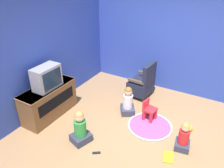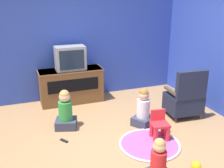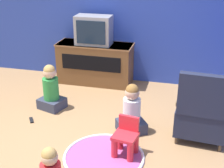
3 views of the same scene
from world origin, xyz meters
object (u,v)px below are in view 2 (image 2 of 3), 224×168
child_watching_center (158,163)px  remote_control (64,141)px  tv_cabinet (71,85)px  television (70,58)px  child_watching_left (65,112)px  child_watching_right (143,109)px  black_armchair (185,99)px  yellow_kid_chair (159,127)px  toy_ball (196,166)px

child_watching_center → remote_control: child_watching_center is taller
tv_cabinet → remote_control: bearing=-106.7°
television → child_watching_left: (-0.35, -1.09, -0.67)m
child_watching_center → child_watching_right: child_watching_right is taller
child_watching_center → remote_control: size_ratio=3.97×
child_watching_right → child_watching_left: bearing=131.1°
black_armchair → child_watching_center: (-1.37, -1.42, -0.11)m
black_armchair → child_watching_center: 1.98m
television → remote_control: 1.87m
tv_cabinet → yellow_kid_chair: size_ratio=2.87×
child_watching_right → remote_control: bearing=149.8°
child_watching_center → child_watching_right: size_ratio=0.86×
yellow_kid_chair → child_watching_left: bearing=155.6°
child_watching_right → toy_ball: (0.08, -1.41, -0.23)m
television → toy_ball: (1.03, -2.87, -0.91)m
black_armchair → yellow_kid_chair: 1.01m
tv_cabinet → child_watching_right: bearing=-57.5°
child_watching_left → tv_cabinet: bearing=90.6°
black_armchair → remote_control: 2.33m
remote_control → child_watching_right: bearing=-121.5°
yellow_kid_chair → child_watching_right: child_watching_right is taller
television → remote_control: (-0.47, -1.54, -0.97)m
tv_cabinet → black_armchair: bearing=-39.1°
child_watching_left → child_watching_center: 1.94m
tv_cabinet → child_watching_center: size_ratio=2.26×
child_watching_center → television: bearing=90.0°
tv_cabinet → black_armchair: size_ratio=1.39×
television → child_watching_center: 2.99m
child_watching_center → toy_ball: size_ratio=4.47×
tv_cabinet → toy_ball: size_ratio=10.11×
yellow_kid_chair → child_watching_right: size_ratio=0.68×
toy_ball → yellow_kid_chair: bearing=92.7°
toy_ball → remote_control: size_ratio=0.89×
television → yellow_kid_chair: 2.34m
television → child_watching_center: bearing=-80.9°
television → black_armchair: size_ratio=0.64×
black_armchair → remote_control: black_armchair is taller
child_watching_left → yellow_kid_chair: bearing=-15.9°
child_watching_left → black_armchair: bearing=8.4°
child_watching_center → toy_ball: 0.61m
television → child_watching_right: (0.96, -1.46, -0.68)m
black_armchair → child_watching_center: bearing=50.3°
television → toy_ball: size_ratio=4.61×
tv_cabinet → child_watching_right: (0.96, -1.50, -0.08)m
yellow_kid_chair → child_watching_left: (-1.34, 0.89, 0.10)m
tv_cabinet → child_watching_center: 2.94m
television → black_armchair: bearing=-38.2°
television → remote_control: bearing=-107.1°
tv_cabinet → child_watching_center: tv_cabinet is taller
television → black_armchair: (1.83, -1.44, -0.61)m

